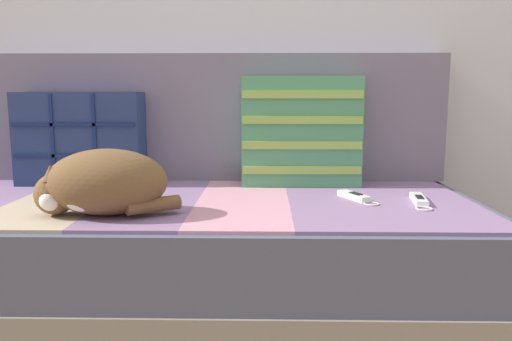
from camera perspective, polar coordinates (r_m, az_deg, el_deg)
The scene contains 8 objects.
ground_plane at distance 1.67m, azimuth -6.67°, elevation -16.95°, with size 14.00×14.00×0.00m, color #937556.
couch at distance 1.69m, azimuth -6.31°, elevation -9.57°, with size 1.84×0.89×0.39m.
sofa_backrest at distance 1.99m, azimuth -5.11°, elevation 6.07°, with size 1.80×0.14×0.48m.
throw_pillow_quilted at distance 1.96m, azimuth -19.42°, elevation 3.46°, with size 0.46×0.14×0.34m.
throw_pillow_striped at distance 1.84m, azimuth 5.17°, elevation 4.48°, with size 0.43×0.14×0.40m.
sleeping_cat at distance 1.44m, azimuth -17.31°, elevation -1.47°, with size 0.40×0.25×0.18m.
game_remote_near at distance 1.62m, azimuth 18.14°, elevation -3.23°, with size 0.07×0.21×0.02m.
game_remote_far at distance 1.63m, azimuth 11.27°, elevation -2.95°, with size 0.12×0.18×0.02m.
Camera 1 is at (0.22, -1.49, 0.72)m, focal length 35.00 mm.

